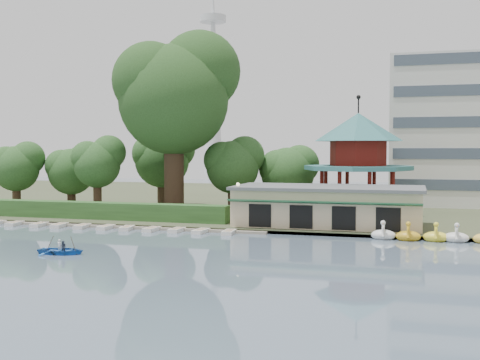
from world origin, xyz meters
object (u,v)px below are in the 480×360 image
at_px(dock, 107,226).
at_px(pavilion, 358,153).
at_px(rowboat_with_passengers, 61,247).
at_px(big_tree, 176,90).
at_px(boathouse, 328,205).

relative_size(dock, pavilion, 2.52).
bearing_deg(dock, rowboat_with_passengers, -73.76).
relative_size(dock, big_tree, 1.57).
xyz_separation_m(pavilion, big_tree, (-20.82, -3.79, 7.39)).
xyz_separation_m(boathouse, big_tree, (-18.82, 6.23, 12.50)).
bearing_deg(boathouse, dock, -167.76).
bearing_deg(boathouse, rowboat_with_passengers, -131.59).
bearing_deg(big_tree, dock, -106.09).
distance_m(boathouse, big_tree, 23.44).
relative_size(pavilion, rowboat_with_passengers, 2.55).
bearing_deg(dock, big_tree, 73.91).
xyz_separation_m(dock, big_tree, (3.18, 11.01, 14.75)).
height_order(boathouse, rowboat_with_passengers, boathouse).
xyz_separation_m(boathouse, pavilion, (2.00, 10.03, 5.11)).
bearing_deg(boathouse, pavilion, 78.72).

